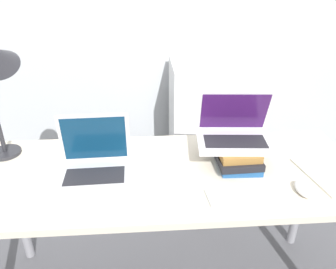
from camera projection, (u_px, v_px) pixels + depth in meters
The scene contains 8 objects.
desk at pixel (166, 186), 1.46m from camera, with size 1.72×0.65×0.75m.
laptop_left at pixel (95, 163), 1.39m from camera, with size 0.31×0.25×0.25m.
book_stack at pixel (236, 154), 1.47m from camera, with size 0.20×0.27×0.09m.
laptop_on_books at pixel (234, 131), 1.46m from camera, with size 0.35×0.26×0.23m.
wireless_keyboard at pixel (245, 194), 1.27m from camera, with size 0.31×0.13×0.01m.
mouse at pixel (304, 189), 1.29m from camera, with size 0.06×0.11×0.03m.
notepad at pixel (329, 174), 1.40m from camera, with size 0.24×0.32×0.01m.
mini_fridge at pixel (210, 127), 2.41m from camera, with size 0.57×0.50×0.96m.
Camera 1 is at (-0.07, -0.86, 1.56)m, focal length 35.00 mm.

